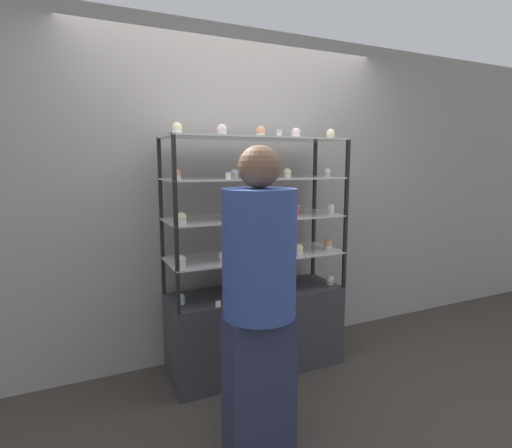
# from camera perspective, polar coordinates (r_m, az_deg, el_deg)

# --- Properties ---
(ground_plane) EXTENTS (20.00, 20.00, 0.00)m
(ground_plane) POSITION_cam_1_polar(r_m,az_deg,el_deg) (3.28, -0.00, -19.79)
(ground_plane) COLOR #38332D
(back_wall) EXTENTS (8.00, 0.05, 2.60)m
(back_wall) POSITION_cam_1_polar(r_m,az_deg,el_deg) (3.24, -2.79, 3.97)
(back_wall) COLOR gray
(back_wall) RESTS_ON ground_plane
(display_base) EXTENTS (1.31, 0.46, 0.62)m
(display_base) POSITION_cam_1_polar(r_m,az_deg,el_deg) (3.15, -0.00, -14.85)
(display_base) COLOR #333338
(display_base) RESTS_ON ground_plane
(display_riser_lower) EXTENTS (1.31, 0.46, 0.28)m
(display_riser_lower) POSITION_cam_1_polar(r_m,az_deg,el_deg) (2.97, -0.00, -4.64)
(display_riser_lower) COLOR black
(display_riser_lower) RESTS_ON display_base
(display_riser_middle) EXTENTS (1.31, 0.46, 0.28)m
(display_riser_middle) POSITION_cam_1_polar(r_m,az_deg,el_deg) (2.91, -0.00, 0.76)
(display_riser_middle) COLOR black
(display_riser_middle) RESTS_ON display_riser_lower
(display_riser_upper) EXTENTS (1.31, 0.46, 0.28)m
(display_riser_upper) POSITION_cam_1_polar(r_m,az_deg,el_deg) (2.89, -0.00, 6.31)
(display_riser_upper) COLOR black
(display_riser_upper) RESTS_ON display_riser_middle
(display_riser_top) EXTENTS (1.31, 0.46, 0.28)m
(display_riser_top) POSITION_cam_1_polar(r_m,az_deg,el_deg) (2.89, -0.00, 11.91)
(display_riser_top) COLOR black
(display_riser_top) RESTS_ON display_riser_upper
(layer_cake_centerpiece) EXTENTS (0.22, 0.22, 0.13)m
(layer_cake_centerpiece) POSITION_cam_1_polar(r_m,az_deg,el_deg) (3.03, -2.44, -8.27)
(layer_cake_centerpiece) COLOR brown
(layer_cake_centerpiece) RESTS_ON display_base
(sheet_cake_frosted) EXTENTS (0.21, 0.13, 0.07)m
(sheet_cake_frosted) POSITION_cam_1_polar(r_m,az_deg,el_deg) (3.05, 4.05, 2.08)
(sheet_cake_frosted) COLOR #C66660
(sheet_cake_frosted) RESTS_ON display_riser_middle
(cupcake_0) EXTENTS (0.06, 0.06, 0.07)m
(cupcake_0) POSITION_cam_1_polar(r_m,az_deg,el_deg) (2.81, -10.73, -10.47)
(cupcake_0) COLOR white
(cupcake_0) RESTS_ON display_base
(cupcake_1) EXTENTS (0.06, 0.06, 0.07)m
(cupcake_1) POSITION_cam_1_polar(r_m,az_deg,el_deg) (3.09, 3.78, -8.57)
(cupcake_1) COLOR white
(cupcake_1) RESTS_ON display_base
(cupcake_2) EXTENTS (0.06, 0.06, 0.07)m
(cupcake_2) POSITION_cam_1_polar(r_m,az_deg,el_deg) (3.23, 10.50, -7.89)
(cupcake_2) COLOR #CCB28C
(cupcake_2) RESTS_ON display_base
(price_tag_0) EXTENTS (0.04, 0.00, 0.04)m
(price_tag_0) POSITION_cam_1_polar(r_m,az_deg,el_deg) (2.72, -5.42, -11.31)
(price_tag_0) COLOR white
(price_tag_0) RESTS_ON display_base
(cupcake_3) EXTENTS (0.06, 0.06, 0.07)m
(cupcake_3) POSITION_cam_1_polar(r_m,az_deg,el_deg) (2.66, -10.60, -5.21)
(cupcake_3) COLOR beige
(cupcake_3) RESTS_ON display_riser_lower
(cupcake_4) EXTENTS (0.06, 0.06, 0.07)m
(cupcake_4) POSITION_cam_1_polar(r_m,az_deg,el_deg) (2.73, -4.69, -4.71)
(cupcake_4) COLOR #CCB28C
(cupcake_4) RESTS_ON display_riser_lower
(cupcake_5) EXTENTS (0.06, 0.06, 0.07)m
(cupcake_5) POSITION_cam_1_polar(r_m,az_deg,el_deg) (2.88, 0.35, -3.97)
(cupcake_5) COLOR beige
(cupcake_5) RESTS_ON display_riser_lower
(cupcake_6) EXTENTS (0.06, 0.06, 0.07)m
(cupcake_6) POSITION_cam_1_polar(r_m,az_deg,el_deg) (2.99, 6.17, -3.56)
(cupcake_6) COLOR white
(cupcake_6) RESTS_ON display_riser_lower
(cupcake_7) EXTENTS (0.06, 0.06, 0.07)m
(cupcake_7) POSITION_cam_1_polar(r_m,az_deg,el_deg) (3.20, 10.24, -2.85)
(cupcake_7) COLOR white
(cupcake_7) RESTS_ON display_riser_lower
(price_tag_1) EXTENTS (0.04, 0.00, 0.04)m
(price_tag_1) POSITION_cam_1_polar(r_m,az_deg,el_deg) (2.71, -1.15, -5.08)
(price_tag_1) COLOR white
(price_tag_1) RESTS_ON display_riser_lower
(cupcake_8) EXTENTS (0.06, 0.06, 0.07)m
(cupcake_8) POSITION_cam_1_polar(r_m,az_deg,el_deg) (2.60, -10.56, 0.80)
(cupcake_8) COLOR white
(cupcake_8) RESTS_ON display_riser_middle
(cupcake_9) EXTENTS (0.06, 0.06, 0.07)m
(cupcake_9) POSITION_cam_1_polar(r_m,az_deg,el_deg) (2.75, -2.66, 1.35)
(cupcake_9) COLOR beige
(cupcake_9) RESTS_ON display_riser_middle
(cupcake_10) EXTENTS (0.06, 0.06, 0.07)m
(cupcake_10) POSITION_cam_1_polar(r_m,az_deg,el_deg) (3.15, 10.58, 2.16)
(cupcake_10) COLOR white
(cupcake_10) RESTS_ON display_riser_middle
(price_tag_2) EXTENTS (0.04, 0.00, 0.04)m
(price_tag_2) POSITION_cam_1_polar(r_m,az_deg,el_deg) (2.77, 3.71, 1.15)
(price_tag_2) COLOR white
(price_tag_2) RESTS_ON display_riser_middle
(cupcake_11) EXTENTS (0.05, 0.05, 0.07)m
(cupcake_11) POSITION_cam_1_polar(r_m,az_deg,el_deg) (2.65, -11.22, 6.97)
(cupcake_11) COLOR white
(cupcake_11) RESTS_ON display_riser_upper
(cupcake_12) EXTENTS (0.05, 0.05, 0.07)m
(cupcake_12) POSITION_cam_1_polar(r_m,az_deg,el_deg) (2.76, -3.07, 7.19)
(cupcake_12) COLOR #CCB28C
(cupcake_12) RESTS_ON display_riser_upper
(cupcake_13) EXTENTS (0.05, 0.05, 0.07)m
(cupcake_13) POSITION_cam_1_polar(r_m,az_deg,el_deg) (2.87, 4.50, 7.23)
(cupcake_13) COLOR white
(cupcake_13) RESTS_ON display_riser_upper
(cupcake_14) EXTENTS (0.05, 0.05, 0.07)m
(cupcake_14) POSITION_cam_1_polar(r_m,az_deg,el_deg) (3.15, 10.09, 7.26)
(cupcake_14) COLOR white
(cupcake_14) RESTS_ON display_riser_upper
(price_tag_3) EXTENTS (0.04, 0.00, 0.04)m
(price_tag_3) POSITION_cam_1_polar(r_m,az_deg,el_deg) (2.58, -3.98, 6.88)
(price_tag_3) COLOR white
(price_tag_3) RESTS_ON display_riser_upper
(cupcake_15) EXTENTS (0.06, 0.06, 0.08)m
(cupcake_15) POSITION_cam_1_polar(r_m,az_deg,el_deg) (2.63, -11.23, 13.22)
(cupcake_15) COLOR white
(cupcake_15) RESTS_ON display_riser_top
(cupcake_16) EXTENTS (0.06, 0.06, 0.08)m
(cupcake_16) POSITION_cam_1_polar(r_m,az_deg,el_deg) (2.70, -4.90, 13.23)
(cupcake_16) COLOR beige
(cupcake_16) RESTS_ON display_riser_top
(cupcake_17) EXTENTS (0.06, 0.06, 0.08)m
(cupcake_17) POSITION_cam_1_polar(r_m,az_deg,el_deg) (2.85, 0.68, 13.02)
(cupcake_17) COLOR beige
(cupcake_17) RESTS_ON display_riser_top
(cupcake_18) EXTENTS (0.06, 0.06, 0.08)m
(cupcake_18) POSITION_cam_1_polar(r_m,az_deg,el_deg) (3.00, 5.74, 12.76)
(cupcake_18) COLOR white
(cupcake_18) RESTS_ON display_riser_top
(cupcake_19) EXTENTS (0.06, 0.06, 0.08)m
(cupcake_19) POSITION_cam_1_polar(r_m,az_deg,el_deg) (3.12, 10.60, 12.50)
(cupcake_19) COLOR #CCB28C
(cupcake_19) RESTS_ON display_riser_top
(price_tag_4) EXTENTS (0.04, 0.00, 0.04)m
(price_tag_4) POSITION_cam_1_polar(r_m,az_deg,el_deg) (2.74, 3.34, 12.89)
(price_tag_4) COLOR white
(price_tag_4) RESTS_ON display_riser_top
(customer_figure) EXTENTS (0.39, 0.39, 1.66)m
(customer_figure) POSITION_cam_1_polar(r_m,az_deg,el_deg) (2.13, 0.45, -9.94)
(customer_figure) COLOR #282D47
(customer_figure) RESTS_ON ground_plane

